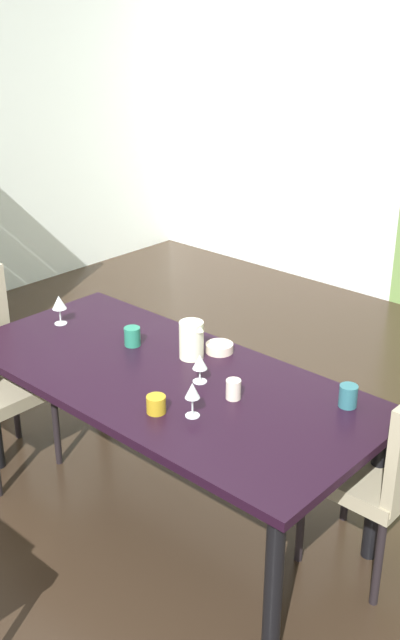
% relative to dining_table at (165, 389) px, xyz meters
% --- Properties ---
extents(ground_plane, '(6.03, 6.32, 0.02)m').
position_rel_dining_table_xyz_m(ground_plane, '(-0.22, 0.15, -0.68)').
color(ground_plane, '#302318').
extents(back_panel_interior, '(2.71, 0.10, 2.85)m').
position_rel_dining_table_xyz_m(back_panel_interior, '(-1.88, 3.26, 0.76)').
color(back_panel_interior, silver).
rests_on(back_panel_interior, ground_plane).
extents(dining_table, '(2.04, 0.94, 0.74)m').
position_rel_dining_table_xyz_m(dining_table, '(0.00, 0.00, 0.00)').
color(dining_table, black).
rests_on(dining_table, ground_plane).
extents(chair_right_far, '(0.44, 0.44, 0.93)m').
position_rel_dining_table_xyz_m(chair_right_far, '(0.97, 0.32, -0.14)').
color(chair_right_far, tan).
rests_on(chair_right_far, ground_plane).
extents(wine_glass_center, '(0.08, 0.08, 0.16)m').
position_rel_dining_table_xyz_m(wine_glass_center, '(-0.81, 0.03, 0.19)').
color(wine_glass_center, silver).
rests_on(wine_glass_center, dining_table).
extents(wine_glass_north, '(0.07, 0.07, 0.13)m').
position_rel_dining_table_xyz_m(wine_glass_north, '(0.17, 0.06, 0.17)').
color(wine_glass_north, silver).
rests_on(wine_glass_north, dining_table).
extents(wine_glass_right, '(0.06, 0.06, 0.15)m').
position_rel_dining_table_xyz_m(wine_glass_right, '(0.34, -0.18, 0.19)').
color(wine_glass_right, silver).
rests_on(wine_glass_right, dining_table).
extents(serving_bowl_near_window, '(0.13, 0.13, 0.04)m').
position_rel_dining_table_xyz_m(serving_bowl_near_window, '(0.04, 0.34, 0.10)').
color(serving_bowl_near_window, beige).
rests_on(serving_bowl_near_window, dining_table).
extents(cup_west, '(0.07, 0.07, 0.09)m').
position_rel_dining_table_xyz_m(cup_west, '(0.37, 0.04, 0.12)').
color(cup_west, beige).
rests_on(cup_west, dining_table).
extents(cup_east, '(0.08, 0.08, 0.09)m').
position_rel_dining_table_xyz_m(cup_east, '(-0.33, 0.11, 0.12)').
color(cup_east, '#25795E').
rests_on(cup_east, dining_table).
extents(cup_corner, '(0.08, 0.08, 0.07)m').
position_rel_dining_table_xyz_m(cup_corner, '(0.21, -0.26, 0.11)').
color(cup_corner, '#B7911F').
rests_on(cup_corner, dining_table).
extents(cup_rear, '(0.08, 0.08, 0.10)m').
position_rel_dining_table_xyz_m(cup_rear, '(0.77, 0.32, 0.13)').
color(cup_rear, '#2B6570').
rests_on(cup_rear, dining_table).
extents(pitcher_front, '(0.13, 0.12, 0.19)m').
position_rel_dining_table_xyz_m(pitcher_front, '(-0.02, 0.21, 0.17)').
color(pitcher_front, white).
rests_on(pitcher_front, dining_table).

